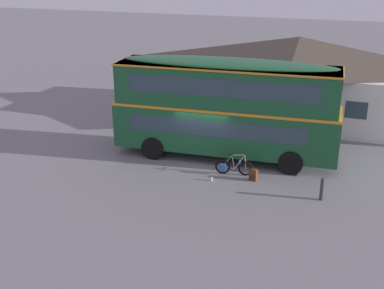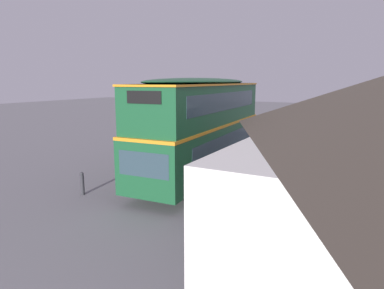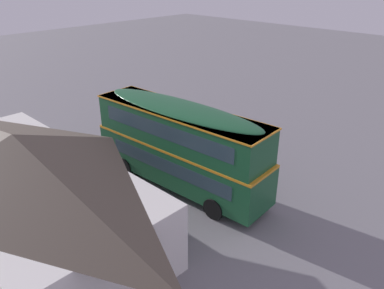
% 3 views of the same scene
% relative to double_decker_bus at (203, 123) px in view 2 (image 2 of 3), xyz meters
% --- Properties ---
extents(ground_plane, '(120.00, 120.00, 0.00)m').
position_rel_double_decker_bus_xyz_m(ground_plane, '(-0.80, -0.66, -2.64)').
color(ground_plane, slate).
extents(double_decker_bus, '(10.69, 3.10, 4.79)m').
position_rel_double_decker_bus_xyz_m(double_decker_bus, '(0.00, 0.00, 0.00)').
color(double_decker_bus, black).
rests_on(double_decker_bus, ground).
extents(touring_bicycle, '(1.71, 0.61, 1.05)m').
position_rel_double_decker_bus_xyz_m(touring_bicycle, '(0.90, -1.92, -2.27)').
color(touring_bicycle, black).
rests_on(touring_bicycle, ground).
extents(backpack_on_ground, '(0.37, 0.32, 0.56)m').
position_rel_double_decker_bus_xyz_m(backpack_on_ground, '(1.91, -2.21, -2.36)').
color(backpack_on_ground, '#592D19').
rests_on(backpack_on_ground, ground).
extents(water_bottle_clear_plastic, '(0.08, 0.08, 0.22)m').
position_rel_double_decker_bus_xyz_m(water_bottle_clear_plastic, '(0.21, -2.86, -2.54)').
color(water_bottle_clear_plastic, silver).
rests_on(water_bottle_clear_plastic, ground).
extents(pub_building, '(14.66, 6.95, 4.85)m').
position_rel_double_decker_bus_xyz_m(pub_building, '(2.29, 7.53, -0.17)').
color(pub_building, silver).
rests_on(pub_building, ground).
extents(kerb_bollard, '(0.16, 0.16, 0.97)m').
position_rel_double_decker_bus_xyz_m(kerb_bollard, '(4.89, -3.12, -2.15)').
color(kerb_bollard, '#333338').
rests_on(kerb_bollard, ground).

